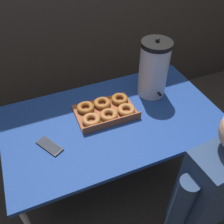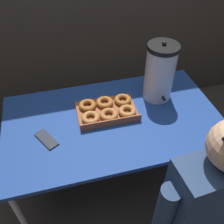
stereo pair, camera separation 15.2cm
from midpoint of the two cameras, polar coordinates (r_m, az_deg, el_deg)
ground_plane at (r=2.15m, az=-1.92°, el=-15.65°), size 12.00×12.00×0.00m
folding_table at (r=1.60m, az=-2.49°, el=-2.84°), size 1.35×0.78×0.73m
donut_box at (r=1.59m, az=-4.17°, el=0.27°), size 0.38×0.27×0.05m
coffee_urn at (r=1.66m, az=6.90°, el=9.67°), size 0.20×0.22×0.41m
cell_phone at (r=1.47m, az=-17.00°, el=-7.61°), size 0.14×0.17×0.01m
person_seated at (r=1.46m, az=18.41°, el=-18.96°), size 0.53×0.24×1.24m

